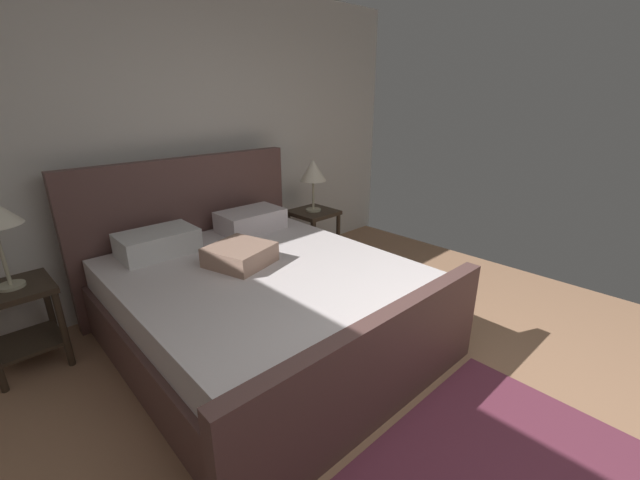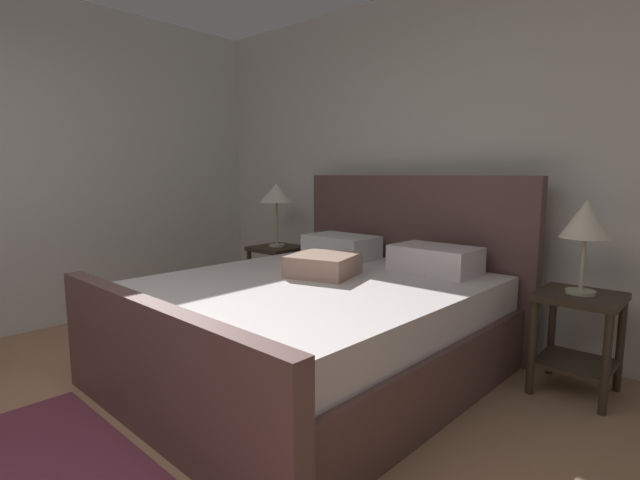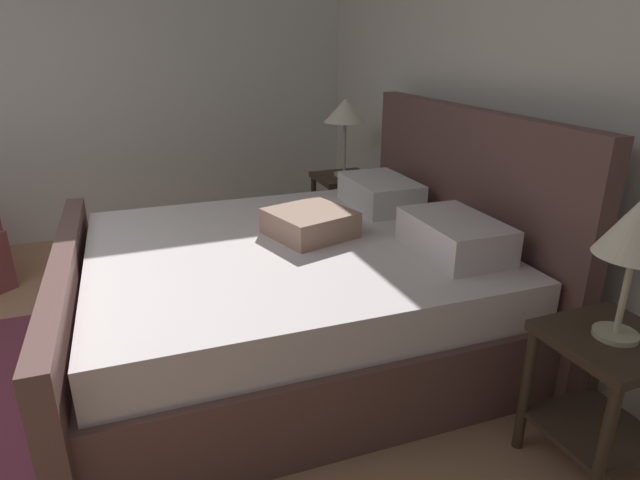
# 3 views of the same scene
# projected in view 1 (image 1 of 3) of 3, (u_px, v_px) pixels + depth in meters

# --- Properties ---
(wall_back) EXTENTS (5.20, 0.12, 2.72)m
(wall_back) POSITION_uv_depth(u_px,v_px,m) (187.00, 142.00, 3.62)
(wall_back) COLOR silver
(wall_back) RESTS_ON ground
(bed) EXTENTS (2.05, 2.31, 1.27)m
(bed) POSITION_uv_depth(u_px,v_px,m) (257.00, 298.00, 2.97)
(bed) COLOR brown
(bed) RESTS_ON ground
(nightstand_right) EXTENTS (0.44, 0.44, 0.60)m
(nightstand_right) POSITION_uv_depth(u_px,v_px,m) (313.00, 228.00, 4.34)
(nightstand_right) COLOR #372A1F
(nightstand_right) RESTS_ON ground
(table_lamp_right) EXTENTS (0.27, 0.27, 0.54)m
(table_lamp_right) POSITION_uv_depth(u_px,v_px,m) (313.00, 172.00, 4.13)
(table_lamp_right) COLOR #B7B293
(table_lamp_right) RESTS_ON nightstand_right
(nightstand_left) EXTENTS (0.44, 0.44, 0.60)m
(nightstand_left) POSITION_uv_depth(u_px,v_px,m) (20.00, 314.00, 2.66)
(nightstand_left) COLOR #372A1F
(nightstand_left) RESTS_ON ground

